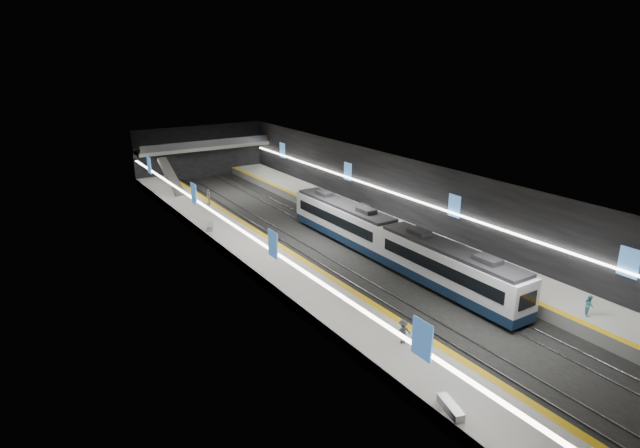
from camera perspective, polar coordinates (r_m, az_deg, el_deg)
ground at (r=54.75m, az=0.43°, el=-2.15°), size 70.00×70.00×0.00m
ceiling at (r=52.49m, az=0.46°, el=6.06°), size 20.00×70.00×0.04m
wall_left at (r=49.04m, az=-9.43°, el=0.07°), size 0.04×70.00×8.00m
wall_right at (r=59.30m, az=8.61°, el=3.31°), size 0.04×70.00×8.00m
wall_back at (r=84.29m, az=-12.65°, el=7.53°), size 20.00×0.04×8.00m
platform_left at (r=51.17m, az=-6.66°, el=-3.18°), size 5.00×70.00×1.00m
tile_surface_left at (r=50.99m, az=-6.68°, el=-2.65°), size 5.00×70.00×0.02m
tactile_strip_left at (r=51.90m, az=-4.49°, el=-2.19°), size 0.60×70.00×0.02m
platform_right at (r=58.76m, az=6.60°, el=-0.31°), size 5.00×70.00×1.00m
tile_surface_right at (r=58.60m, az=6.62°, el=0.16°), size 5.00×70.00×0.02m
tactile_strip_right at (r=57.29m, az=4.90°, el=-0.20°), size 0.60×70.00×0.02m
rails at (r=54.73m, az=0.43°, el=-2.09°), size 6.52×70.00×0.12m
train at (r=49.80m, az=7.49°, el=-1.75°), size 2.69×30.05×3.60m
ad_posters at (r=54.16m, az=-0.13°, el=2.63°), size 19.94×53.50×2.20m
cove_light_left at (r=49.18m, az=-9.20°, el=-0.11°), size 0.25×68.60×0.12m
cove_light_right at (r=59.22m, az=8.46°, el=3.10°), size 0.25×68.60×0.12m
mezzanine_bridge at (r=82.19m, az=-12.20°, el=8.02°), size 20.00×3.00×1.50m
escalator at (r=73.85m, az=-15.63°, el=4.93°), size 1.20×7.50×3.92m
bench_left_near at (r=30.31m, az=13.75°, el=-18.50°), size 1.11×2.10×0.50m
bench_left_far at (r=57.33m, az=-11.66°, el=-0.27°), size 1.31×2.08×0.50m
bench_right_near at (r=52.81m, az=14.33°, el=-2.15°), size 0.81×1.66×0.39m
bench_right_far at (r=64.01m, az=4.83°, el=1.97°), size 0.78×1.68×0.40m
passenger_right_a at (r=51.24m, az=11.38°, el=-1.71°), size 0.54×0.73×1.84m
passenger_right_b at (r=42.79m, az=26.78°, el=-7.76°), size 0.94×0.94×1.54m
passenger_left_a at (r=66.03m, az=-11.82°, el=2.84°), size 0.58×1.18×1.94m
passenger_left_b at (r=35.34m, az=8.84°, el=-11.30°), size 1.19×0.92×1.63m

